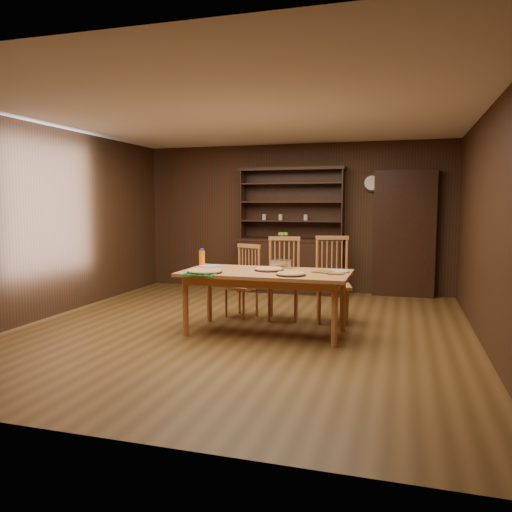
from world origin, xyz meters
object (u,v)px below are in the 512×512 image
(chair_left, at_px, (245,278))
(chair_right, at_px, (332,276))
(chair_center, at_px, (284,275))
(dining_table, at_px, (266,278))
(china_hutch, at_px, (290,258))
(juice_bottle, at_px, (202,258))

(chair_left, bearing_deg, chair_right, 24.48)
(chair_center, relative_size, chair_right, 0.98)
(dining_table, xyz_separation_m, chair_left, (-0.53, 0.82, -0.15))
(china_hutch, bearing_deg, juice_bottle, -103.00)
(china_hutch, relative_size, chair_right, 1.94)
(chair_left, relative_size, chair_center, 0.90)
(dining_table, height_order, chair_right, chair_right)
(chair_center, distance_m, juice_bottle, 1.14)
(chair_right, bearing_deg, juice_bottle, -170.60)
(dining_table, bearing_deg, chair_left, 122.50)
(chair_left, relative_size, chair_right, 0.88)
(china_hutch, height_order, dining_table, china_hutch)
(juice_bottle, bearing_deg, chair_left, 54.89)
(china_hutch, relative_size, dining_table, 1.10)
(chair_right, bearing_deg, china_hutch, 104.89)
(chair_center, height_order, chair_right, chair_right)
(juice_bottle, bearing_deg, chair_right, 21.61)
(chair_left, distance_m, chair_right, 1.20)
(dining_table, distance_m, chair_left, 0.99)
(china_hutch, relative_size, chair_left, 2.20)
(chair_center, bearing_deg, chair_left, 172.69)
(china_hutch, relative_size, chair_center, 1.97)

